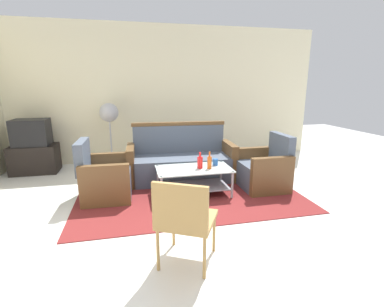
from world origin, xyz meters
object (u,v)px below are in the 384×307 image
at_px(television, 31,132).
at_px(pedestal_fan, 109,116).
at_px(coffee_table, 194,177).
at_px(wicker_chair, 184,216).
at_px(bottle_orange, 209,162).
at_px(cup, 215,162).
at_px(armchair_right, 264,170).
at_px(bottle_red, 200,162).
at_px(armchair_left, 105,179).
at_px(couch, 181,162).
at_px(tv_stand, 35,159).

xyz_separation_m(television, pedestal_fan, (1.38, 0.05, 0.25)).
bearing_deg(coffee_table, wicker_chair, -105.75).
bearing_deg(pedestal_fan, television, -178.04).
distance_m(coffee_table, bottle_orange, 0.33).
bearing_deg(television, cup, 152.43).
bearing_deg(bottle_orange, armchair_right, 6.07).
distance_m(armchair_right, television, 4.18).
xyz_separation_m(coffee_table, bottle_red, (0.09, -0.01, 0.23)).
height_order(bottle_red, pedestal_fan, pedestal_fan).
distance_m(armchair_left, pedestal_fan, 1.75).
bearing_deg(cup, pedestal_fan, 134.26).
bearing_deg(armchair_right, wicker_chair, 136.03).
bearing_deg(wicker_chair, armchair_left, 142.36).
distance_m(cup, television, 3.43).
bearing_deg(armchair_right, television, 66.10).
height_order(couch, cup, couch).
relative_size(armchair_right, bottle_orange, 3.33).
xyz_separation_m(armchair_left, cup, (1.64, -0.07, 0.17)).
height_order(couch, tv_stand, couch).
bearing_deg(coffee_table, tv_stand, 147.18).
relative_size(pedestal_fan, wicker_chair, 1.51).
height_order(armchair_left, bottle_red, armchair_left).
bearing_deg(armchair_left, television, -136.99).
xyz_separation_m(armchair_right, coffee_table, (-1.15, -0.04, -0.02)).
bearing_deg(bottle_red, wicker_chair, -108.71).
xyz_separation_m(couch, cup, (0.42, -0.63, 0.14)).
relative_size(couch, pedestal_fan, 1.44).
height_order(coffee_table, pedestal_fan, pedestal_fan).
xyz_separation_m(armchair_left, bottle_orange, (1.51, -0.23, 0.22)).
xyz_separation_m(tv_stand, television, (0.00, 0.00, 0.50)).
height_order(bottle_orange, cup, bottle_orange).
distance_m(armchair_right, pedestal_fan, 3.06).
height_order(armchair_right, pedestal_fan, pedestal_fan).
bearing_deg(armchair_left, bottle_orange, 83.05).
relative_size(cup, wicker_chair, 0.12).
xyz_separation_m(couch, bottle_orange, (0.28, -0.78, 0.19)).
bearing_deg(cup, armchair_right, -3.82).
bearing_deg(tv_stand, bottle_orange, -31.65).
relative_size(armchair_left, coffee_table, 0.77).
height_order(coffee_table, bottle_orange, bottle_orange).
distance_m(television, pedestal_fan, 1.41).
distance_m(armchair_right, tv_stand, 4.16).
distance_m(armchair_right, coffee_table, 1.15).
relative_size(armchair_right, cup, 8.50).
bearing_deg(bottle_orange, bottle_red, 158.34).
xyz_separation_m(coffee_table, tv_stand, (-2.65, 1.71, -0.01)).
distance_m(tv_stand, pedestal_fan, 1.58).
bearing_deg(television, wicker_chair, 123.84).
relative_size(bottle_red, television, 0.40).
bearing_deg(tv_stand, bottle_red, -32.08).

